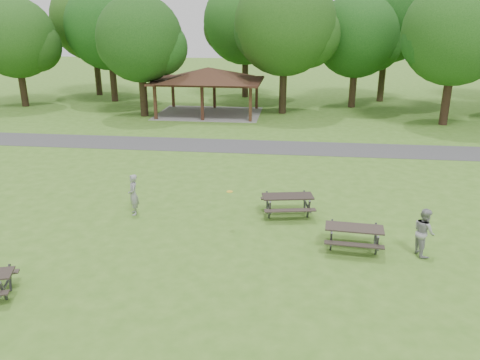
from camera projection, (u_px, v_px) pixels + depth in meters
The scene contains 17 objects.
ground at pixel (196, 254), 15.68m from camera, with size 160.00×160.00×0.00m, color #457621.
asphalt_path at pixel (243, 146), 28.80m from camera, with size 120.00×3.20×0.02m, color #424144.
pavilion at pixel (208, 76), 37.63m from camera, with size 8.60×7.01×3.76m.
tree_row_b at pixel (17, 40), 40.13m from camera, with size 7.14×6.80×9.28m.
tree_row_c at pixel (110, 29), 42.33m from camera, with size 8.19×7.80×10.67m.
tree_row_d at pixel (141, 42), 35.92m from camera, with size 6.93×6.60×9.27m.
tree_row_e at pixel (286, 27), 36.68m from camera, with size 8.40×8.00×11.02m.
tree_row_f at pixel (358, 38), 39.59m from camera, with size 7.35×7.00×9.55m.
tree_row_g at pixel (457, 36), 32.65m from camera, with size 7.77×7.40×10.25m.
tree_deep_a at pixel (94, 22), 45.75m from camera, with size 8.40×8.00×11.38m.
tree_deep_b at pixel (246, 25), 44.60m from camera, with size 8.40×8.00×11.13m.
tree_deep_c at pixel (389, 18), 42.00m from camera, with size 8.82×8.40×11.90m.
picnic_table_middle at pixel (288, 200), 18.58m from camera, with size 2.25×1.94×0.87m.
picnic_table_far at pixel (354, 232), 15.85m from camera, with size 2.06×1.71×0.84m.
frisbee_in_flight at pixel (230, 192), 17.23m from camera, with size 0.29×0.29×0.02m.
frisbee_thrower at pixel (133, 195), 18.64m from camera, with size 0.61×0.40×1.66m, color gray.
frisbee_catcher at pixel (424, 232), 15.43m from camera, with size 0.80×0.62×1.64m, color #969698.
Camera 1 is at (3.14, -13.71, 7.50)m, focal length 35.00 mm.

